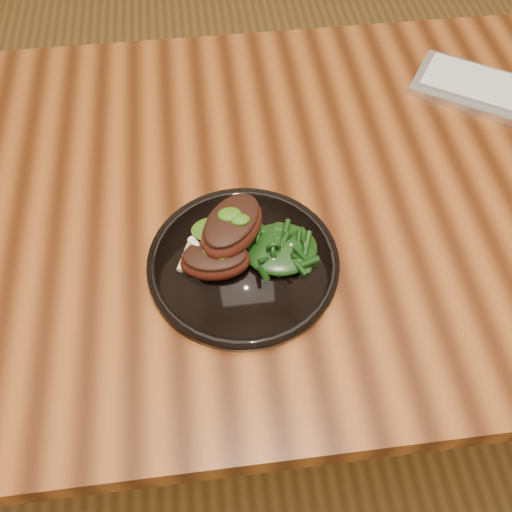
{
  "coord_description": "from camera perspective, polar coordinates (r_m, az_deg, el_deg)",
  "views": [
    {
      "loc": [
        -0.17,
        -0.57,
        1.39
      ],
      "look_at": [
        -0.11,
        -0.14,
        0.78
      ],
      "focal_mm": 40.0,
      "sensor_mm": 36.0,
      "label": 1
    }
  ],
  "objects": [
    {
      "name": "lamb_chop_back",
      "position": [
        0.75,
        -2.46,
        2.97
      ],
      "size": [
        0.12,
        0.13,
        0.05
      ],
      "color": "#3F140C",
      "rests_on": "plate"
    },
    {
      "name": "greens_heap",
      "position": [
        0.76,
        2.47,
        1.02
      ],
      "size": [
        0.1,
        0.09,
        0.04
      ],
      "color": "black",
      "rests_on": "plate"
    },
    {
      "name": "herb_smear",
      "position": [
        0.8,
        -4.05,
        2.73
      ],
      "size": [
        0.07,
        0.05,
        0.0
      ],
      "primitive_type": "ellipsoid",
      "color": "#1C4607",
      "rests_on": "plate"
    },
    {
      "name": "lamb_chop_front",
      "position": [
        0.74,
        -4.12,
        -0.33
      ],
      "size": [
        0.1,
        0.07,
        0.04
      ],
      "color": "#3F140C",
      "rests_on": "plate"
    },
    {
      "name": "plate",
      "position": [
        0.77,
        -1.28,
        -0.65
      ],
      "size": [
        0.26,
        0.26,
        0.02
      ],
      "color": "black",
      "rests_on": "desk"
    },
    {
      "name": "desk",
      "position": [
        0.94,
        5.83,
        3.76
      ],
      "size": [
        1.6,
        0.8,
        0.75
      ],
      "color": "#371706",
      "rests_on": "ground"
    }
  ]
}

